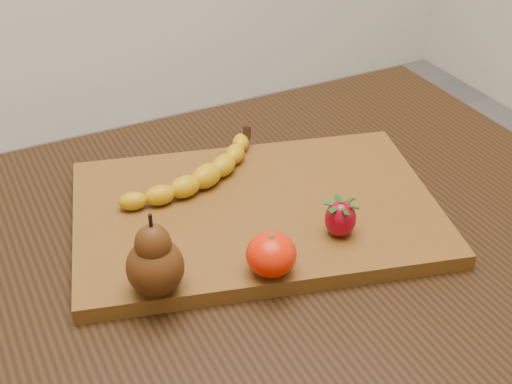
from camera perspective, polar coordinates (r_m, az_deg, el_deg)
name	(u,v)px	position (r m, az deg, el deg)	size (l,w,h in m)	color
table	(237,306)	(0.92, -1.50, -9.14)	(1.00, 0.70, 0.76)	black
cutting_board	(256,212)	(0.90, 0.00, -1.59)	(0.45, 0.30, 0.02)	brown
banana	(206,176)	(0.92, -3.99, 1.29)	(0.20, 0.05, 0.03)	#C89809
pear	(154,254)	(0.74, -8.17, -4.93)	(0.06, 0.06, 0.10)	#4E280C
mandarin	(271,254)	(0.78, 1.22, -5.02)	(0.06, 0.06, 0.05)	red
strawberry	(340,217)	(0.84, 6.77, -2.03)	(0.04, 0.04, 0.05)	maroon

